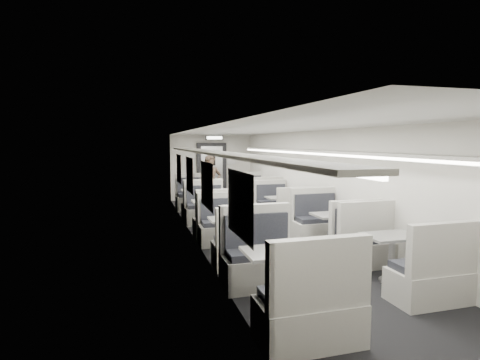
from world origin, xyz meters
TOP-DOWN VIEW (x-y plane):
  - room at (0.00, 0.00)m, footprint 3.24×12.24m
  - booth_left_a at (-1.00, 3.16)m, footprint 1.06×2.14m
  - booth_left_b at (-1.00, 1.14)m, footprint 1.03×2.10m
  - booth_left_c at (-1.00, -0.86)m, footprint 0.98×2.00m
  - booth_left_d at (-1.00, -3.34)m, footprint 1.10×2.23m
  - booth_right_a at (1.00, 3.69)m, footprint 1.02×2.07m
  - booth_right_b at (1.00, 1.55)m, footprint 0.96×1.95m
  - booth_right_c at (1.00, -1.25)m, footprint 1.05×2.13m
  - booth_right_d at (1.00, -2.89)m, footprint 1.03×2.08m
  - passenger at (-0.58, 3.19)m, footprint 0.69×0.52m
  - window_a at (-1.49, 3.40)m, footprint 0.02×1.18m
  - window_b at (-1.49, 1.20)m, footprint 0.02×1.18m
  - window_c at (-1.49, -1.00)m, footprint 0.02×1.18m
  - window_d at (-1.49, -3.20)m, footprint 0.02×1.18m
  - luggage_rack_left at (-1.24, -0.30)m, footprint 0.46×10.40m
  - luggage_rack_right at (1.24, -0.30)m, footprint 0.46×10.40m
  - vestibule_door at (0.00, 5.93)m, footprint 1.10×0.13m
  - exit_sign at (0.00, 5.44)m, footprint 0.62×0.12m
  - wall_notice at (0.75, 5.92)m, footprint 0.32×0.02m

SIDE VIEW (x-z plane):
  - booth_right_b at x=1.00m, z-range -0.17..0.87m
  - booth_left_c at x=-1.00m, z-range -0.18..0.89m
  - booth_right_a at x=1.00m, z-range -0.18..0.92m
  - booth_right_d at x=1.00m, z-range -0.18..0.93m
  - booth_left_b at x=-1.00m, z-range -0.19..0.94m
  - booth_right_c at x=1.00m, z-range -0.19..0.95m
  - booth_left_a at x=-1.00m, z-range -0.19..0.96m
  - booth_left_d at x=-1.00m, z-range -0.20..1.00m
  - passenger at x=-0.58m, z-range 0.00..1.74m
  - vestibule_door at x=0.00m, z-range -0.01..2.09m
  - room at x=0.00m, z-range -0.12..2.52m
  - window_a at x=-1.49m, z-range 0.93..1.77m
  - window_b at x=-1.49m, z-range 0.93..1.77m
  - window_c at x=-1.49m, z-range 0.93..1.77m
  - window_d at x=-1.49m, z-range 0.93..1.77m
  - wall_notice at x=0.75m, z-range 1.30..1.70m
  - luggage_rack_left at x=-1.24m, z-range 1.87..1.96m
  - luggage_rack_right at x=1.24m, z-range 1.87..1.96m
  - exit_sign at x=0.00m, z-range 2.20..2.36m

